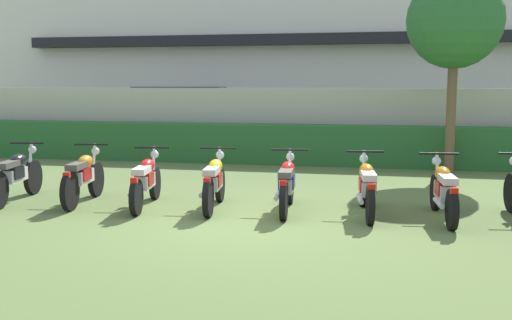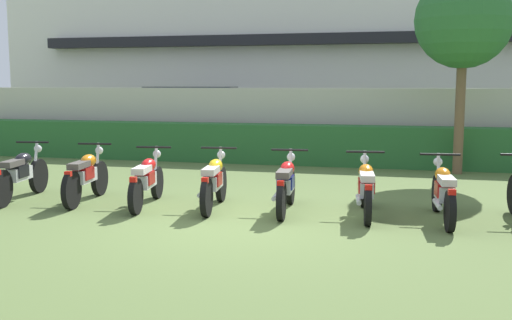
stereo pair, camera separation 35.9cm
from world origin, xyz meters
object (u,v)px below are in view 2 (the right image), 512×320
at_px(parked_car, 197,117).
at_px(tree_near_inspector, 464,21).
at_px(motorcycle_in_row_1, 20,174).
at_px(motorcycle_in_row_3, 147,180).
at_px(motorcycle_in_row_5, 286,184).
at_px(motorcycle_in_row_7, 443,192).
at_px(motorcycle_in_row_2, 86,176).
at_px(motorcycle_in_row_4, 214,181).
at_px(motorcycle_in_row_6, 366,187).

xyz_separation_m(parked_car, tree_near_inspector, (7.55, -4.03, 2.39)).
distance_m(parked_car, motorcycle_in_row_1, 8.97).
distance_m(motorcycle_in_row_3, motorcycle_in_row_5, 2.31).
relative_size(tree_near_inspector, motorcycle_in_row_7, 2.33).
distance_m(motorcycle_in_row_2, motorcycle_in_row_5, 3.44).
xyz_separation_m(motorcycle_in_row_2, motorcycle_in_row_4, (2.27, 0.00, -0.01)).
bearing_deg(motorcycle_in_row_4, motorcycle_in_row_5, -94.42).
height_order(motorcycle_in_row_2, motorcycle_in_row_4, motorcycle_in_row_2).
bearing_deg(motorcycle_in_row_6, motorcycle_in_row_2, 84.70).
relative_size(parked_car, motorcycle_in_row_5, 2.59).
distance_m(motorcycle_in_row_1, motorcycle_in_row_6, 5.87).
bearing_deg(motorcycle_in_row_2, motorcycle_in_row_1, 87.30).
height_order(tree_near_inspector, motorcycle_in_row_4, tree_near_inspector).
relative_size(tree_near_inspector, motorcycle_in_row_3, 2.37).
distance_m(motorcycle_in_row_3, motorcycle_in_row_7, 4.65).
bearing_deg(motorcycle_in_row_3, tree_near_inspector, -55.81).
relative_size(motorcycle_in_row_1, motorcycle_in_row_7, 1.04).
distance_m(motorcycle_in_row_4, motorcycle_in_row_7, 3.51).
xyz_separation_m(tree_near_inspector, motorcycle_in_row_1, (-7.59, -4.93, -2.88)).
bearing_deg(motorcycle_in_row_7, motorcycle_in_row_5, 84.05).
bearing_deg(motorcycle_in_row_1, parked_car, -8.96).
height_order(tree_near_inspector, motorcycle_in_row_7, tree_near_inspector).
bearing_deg(motorcycle_in_row_7, motorcycle_in_row_6, 81.85).
bearing_deg(motorcycle_in_row_6, motorcycle_in_row_5, 84.50).
height_order(tree_near_inspector, motorcycle_in_row_2, tree_near_inspector).
xyz_separation_m(tree_near_inspector, motorcycle_in_row_2, (-6.40, -4.83, -2.88)).
bearing_deg(parked_car, motorcycle_in_row_3, -82.19).
relative_size(motorcycle_in_row_4, motorcycle_in_row_7, 0.95).
bearing_deg(motorcycle_in_row_5, tree_near_inspector, -35.89).
xyz_separation_m(motorcycle_in_row_2, motorcycle_in_row_6, (4.67, 0.06, -0.01)).
distance_m(motorcycle_in_row_4, motorcycle_in_row_6, 2.40).
relative_size(motorcycle_in_row_3, motorcycle_in_row_5, 1.03).
relative_size(motorcycle_in_row_2, motorcycle_in_row_3, 0.98).
bearing_deg(motorcycle_in_row_6, motorcycle_in_row_1, 85.50).
bearing_deg(parked_car, motorcycle_in_row_5, -69.05).
relative_size(motorcycle_in_row_1, motorcycle_in_row_4, 1.09).
bearing_deg(motorcycle_in_row_6, motorcycle_in_row_7, -99.71).
xyz_separation_m(motorcycle_in_row_4, motorcycle_in_row_7, (3.51, -0.01, -0.01)).
height_order(motorcycle_in_row_4, motorcycle_in_row_7, motorcycle_in_row_4).
bearing_deg(motorcycle_in_row_1, motorcycle_in_row_4, -97.04).
bearing_deg(motorcycle_in_row_4, motorcycle_in_row_6, -95.31).
relative_size(motorcycle_in_row_6, motorcycle_in_row_7, 0.98).
xyz_separation_m(motorcycle_in_row_5, motorcycle_in_row_6, (1.23, 0.01, -0.00)).
xyz_separation_m(motorcycle_in_row_1, motorcycle_in_row_6, (5.86, 0.16, -0.02)).
relative_size(motorcycle_in_row_3, motorcycle_in_row_6, 1.00).
bearing_deg(motorcycle_in_row_5, motorcycle_in_row_4, 88.09).
relative_size(motorcycle_in_row_4, motorcycle_in_row_5, 0.99).
height_order(tree_near_inspector, motorcycle_in_row_6, tree_near_inspector).
bearing_deg(motorcycle_in_row_5, motorcycle_in_row_6, -93.65).
xyz_separation_m(parked_car, motorcycle_in_row_5, (4.60, -8.81, -0.50)).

